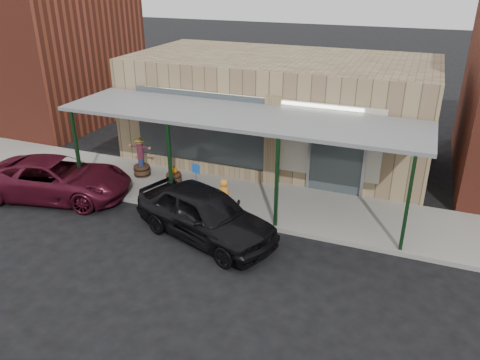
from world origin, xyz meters
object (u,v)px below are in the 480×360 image
at_px(handicap_sign, 196,179).
at_px(parked_sedan, 205,214).
at_px(barrel_scarecrow, 141,163).
at_px(car_maroon, 57,178).
at_px(barrel_pumpkin, 174,177).

xyz_separation_m(handicap_sign, parked_sedan, (0.99, -1.44, -0.33)).
bearing_deg(barrel_scarecrow, handicap_sign, -6.77).
xyz_separation_m(barrel_scarecrow, car_maroon, (-1.89, -2.41, 0.03)).
bearing_deg(car_maroon, barrel_pumpkin, -67.60).
relative_size(handicap_sign, parked_sedan, 0.30).
height_order(barrel_pumpkin, parked_sedan, parked_sedan).
relative_size(barrel_scarecrow, car_maroon, 0.31).
xyz_separation_m(barrel_scarecrow, parked_sedan, (4.09, -2.95, 0.12)).
bearing_deg(car_maroon, parked_sedan, -107.03).
distance_m(barrel_scarecrow, barrel_pumpkin, 1.49).
height_order(barrel_scarecrow, parked_sedan, barrel_scarecrow).
bearing_deg(barrel_pumpkin, parked_sedan, -46.96).
height_order(barrel_scarecrow, car_maroon, barrel_scarecrow).
relative_size(parked_sedan, car_maroon, 0.98).
bearing_deg(handicap_sign, parked_sedan, -42.54).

